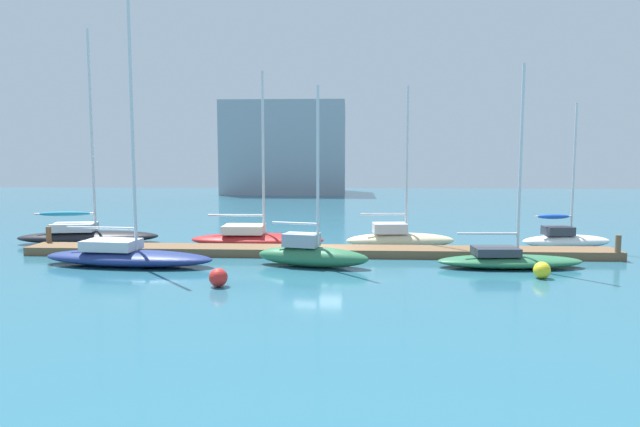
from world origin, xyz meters
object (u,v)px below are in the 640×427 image
object	(u,v)px
sailboat_5	(508,258)
mooring_buoy_red	(218,278)
sailboat_6	(565,238)
mooring_buoy_yellow	(542,270)
sailboat_0	(87,234)
sailboat_1	(126,254)
sailboat_3	(311,253)
sailboat_2	(256,237)
harbor_building_distant	(286,148)
sailboat_4	(399,238)

from	to	relation	value
sailboat_5	mooring_buoy_red	size ratio (longest dim) A/B	12.55
sailboat_6	mooring_buoy_yellow	xyz separation A→B (m)	(-4.00, -8.22, -0.20)
sailboat_6	sailboat_0	bearing A→B (deg)	173.08
sailboat_1	sailboat_3	distance (m)	8.81
sailboat_0	sailboat_2	distance (m)	10.28
sailboat_6	mooring_buoy_yellow	bearing A→B (deg)	-122.35
sailboat_2	mooring_buoy_yellow	xyz separation A→B (m)	(13.62, -7.91, -0.15)
sailboat_0	sailboat_6	distance (m)	27.89
sailboat_0	sailboat_1	distance (m)	8.33
sailboat_1	mooring_buoy_yellow	distance (m)	18.92
sailboat_3	sailboat_6	bearing A→B (deg)	37.21
sailboat_1	harbor_building_distant	bearing A→B (deg)	93.62
sailboat_2	mooring_buoy_red	world-z (taller)	sailboat_2
sailboat_3	harbor_building_distant	world-z (taller)	harbor_building_distant
harbor_building_distant	sailboat_1	bearing A→B (deg)	-91.96
sailboat_4	mooring_buoy_red	bearing A→B (deg)	-133.80
sailboat_1	harbor_building_distant	xyz separation A→B (m)	(1.79, 52.28, 5.60)
sailboat_2	sailboat_6	bearing A→B (deg)	0.62
sailboat_3	sailboat_6	world-z (taller)	sailboat_3
sailboat_5	sailboat_0	bearing A→B (deg)	162.15
mooring_buoy_yellow	sailboat_6	bearing A→B (deg)	64.08
sailboat_5	sailboat_6	xyz separation A→B (m)	(4.79, 5.93, 0.11)
sailboat_4	sailboat_5	bearing A→B (deg)	-54.15
sailboat_1	mooring_buoy_yellow	world-z (taller)	sailboat_1
sailboat_5	mooring_buoy_red	xyz separation A→B (m)	(-12.66, -4.53, -0.07)
sailboat_1	sailboat_3	xyz separation A→B (m)	(8.81, 0.24, 0.09)
sailboat_0	mooring_buoy_red	bearing A→B (deg)	-55.14
sailboat_0	mooring_buoy_yellow	bearing A→B (deg)	-28.92
mooring_buoy_red	sailboat_1	bearing A→B (deg)	142.78
sailboat_4	sailboat_5	size ratio (longest dim) A/B	0.96
sailboat_2	sailboat_5	distance (m)	14.00
sailboat_0	sailboat_5	size ratio (longest dim) A/B	1.33
sailboat_1	sailboat_6	world-z (taller)	sailboat_1
mooring_buoy_yellow	sailboat_4	bearing A→B (deg)	125.17
mooring_buoy_red	mooring_buoy_yellow	bearing A→B (deg)	9.42
sailboat_1	mooring_buoy_red	distance (m)	6.75
sailboat_2	sailboat_3	distance (m)	6.84
sailboat_2	harbor_building_distant	bearing A→B (deg)	93.81
sailboat_4	harbor_building_distant	bearing A→B (deg)	99.32
mooring_buoy_red	harbor_building_distant	size ratio (longest dim) A/B	0.05
mooring_buoy_yellow	mooring_buoy_red	bearing A→B (deg)	-170.58
sailboat_1	mooring_buoy_yellow	size ratio (longest dim) A/B	16.95
sailboat_0	sailboat_4	bearing A→B (deg)	-11.84
sailboat_3	mooring_buoy_yellow	distance (m)	10.24
sailboat_5	sailboat_6	world-z (taller)	sailboat_5
sailboat_0	mooring_buoy_red	world-z (taller)	sailboat_0
sailboat_4	mooring_buoy_yellow	distance (m)	9.40
sailboat_6	mooring_buoy_yellow	distance (m)	9.15
sailboat_1	sailboat_2	bearing A→B (deg)	54.92
sailboat_0	harbor_building_distant	xyz separation A→B (m)	(6.85, 45.66, 5.57)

